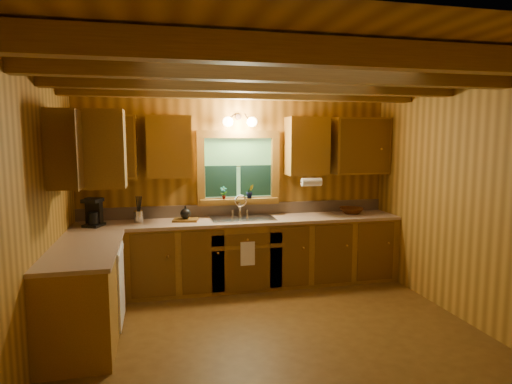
{
  "coord_description": "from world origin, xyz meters",
  "views": [
    {
      "loc": [
        -1.07,
        -3.89,
        1.94
      ],
      "look_at": [
        0.0,
        0.8,
        1.35
      ],
      "focal_mm": 30.49,
      "sensor_mm": 36.0,
      "label": 1
    }
  ],
  "objects_px": {
    "wicker_basket": "(351,211)",
    "coffee_maker": "(94,212)",
    "cutting_board": "(186,220)",
    "sink": "(242,222)"
  },
  "relations": [
    {
      "from": "wicker_basket",
      "to": "sink",
      "type": "bearing_deg",
      "value": -177.83
    },
    {
      "from": "sink",
      "to": "wicker_basket",
      "type": "bearing_deg",
      "value": 2.17
    },
    {
      "from": "cutting_board",
      "to": "wicker_basket",
      "type": "xyz_separation_m",
      "value": [
        2.3,
        0.05,
        0.03
      ]
    },
    {
      "from": "sink",
      "to": "coffee_maker",
      "type": "xyz_separation_m",
      "value": [
        -1.83,
        -0.06,
        0.21
      ]
    },
    {
      "from": "sink",
      "to": "coffee_maker",
      "type": "bearing_deg",
      "value": -178.02
    },
    {
      "from": "coffee_maker",
      "to": "wicker_basket",
      "type": "relative_size",
      "value": 1.02
    },
    {
      "from": "wicker_basket",
      "to": "coffee_maker",
      "type": "bearing_deg",
      "value": -177.93
    },
    {
      "from": "cutting_board",
      "to": "wicker_basket",
      "type": "bearing_deg",
      "value": 13.9
    },
    {
      "from": "cutting_board",
      "to": "wicker_basket",
      "type": "distance_m",
      "value": 2.3
    },
    {
      "from": "coffee_maker",
      "to": "cutting_board",
      "type": "relative_size",
      "value": 1.09
    }
  ]
}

